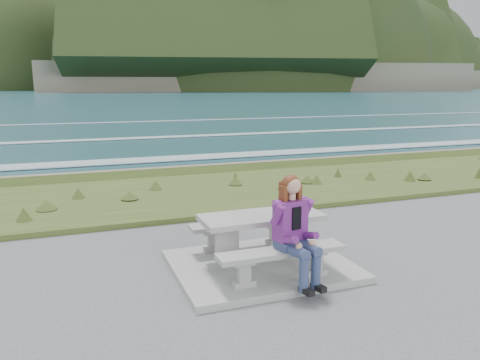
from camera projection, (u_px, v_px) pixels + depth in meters
The scene contains 9 objects.
concrete_slab at pixel (261, 266), 7.03m from camera, with size 2.60×2.10×0.10m, color #979792.
picnic_table at pixel (262, 225), 6.90m from camera, with size 1.80×0.75×0.75m.
bench_landward at pixel (282, 256), 6.30m from camera, with size 1.80×0.35×0.45m.
bench_seaward at pixel (245, 227), 7.59m from camera, with size 1.80×0.35×0.45m.
grass_verge at pixel (183, 196), 11.63m from camera, with size 160.00×4.50×0.22m, color #2D491B.
shore_drop at pixel (160, 175), 14.29m from camera, with size 160.00×0.80×2.20m, color brown.
ocean at pixel (110, 154), 30.42m from camera, with size 1600.00×1600.00×0.09m.
headland_range at pixel (282, 77), 435.59m from camera, with size 729.83×363.95×232.99m.
seated_woman at pixel (297, 245), 6.20m from camera, with size 0.55×0.80×1.46m.
Camera 1 is at (-2.61, -6.10, 2.73)m, focal length 35.00 mm.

